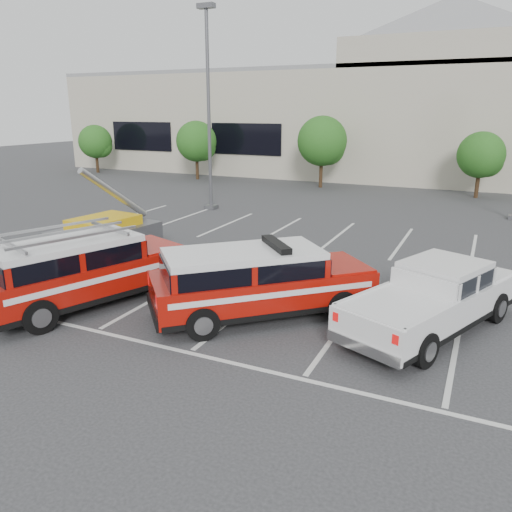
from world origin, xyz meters
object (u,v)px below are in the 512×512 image
(white_pickup, at_px, (432,305))
(tree_mid_left, at_px, (323,143))
(fire_chief_suv, at_px, (259,287))
(tree_mid_right, at_px, (482,157))
(ladder_suv, at_px, (83,274))
(tree_far_left, at_px, (97,143))
(utility_rig, at_px, (101,239))
(convention_building, at_px, (423,116))
(tree_left, at_px, (198,143))
(light_pole_left, at_px, (209,110))

(white_pickup, bearing_deg, tree_mid_left, 137.36)
(tree_mid_left, distance_m, fire_chief_suv, 23.08)
(tree_mid_right, height_order, ladder_suv, tree_mid_right)
(tree_far_left, relative_size, utility_rig, 0.98)
(tree_far_left, distance_m, tree_mid_left, 20.01)
(convention_building, relative_size, ladder_suv, 10.09)
(convention_building, relative_size, tree_left, 13.58)
(convention_building, xyz_separation_m, tree_far_left, (-25.09, -9.82, -2.22))
(tree_mid_right, xyz_separation_m, fire_chief_suv, (-4.57, -22.32, -1.69))
(convention_building, distance_m, fire_chief_suv, 32.37)
(light_pole_left, distance_m, utility_rig, 10.76)
(tree_left, bearing_deg, tree_mid_right, -0.00)
(tree_mid_right, distance_m, white_pickup, 21.39)
(tree_left, bearing_deg, convention_building, 33.05)
(tree_mid_left, relative_size, fire_chief_suv, 0.87)
(tree_left, bearing_deg, white_pickup, -47.33)
(light_pole_left, bearing_deg, fire_chief_suv, -55.22)
(tree_mid_left, height_order, ladder_suv, tree_mid_left)
(tree_mid_left, xyz_separation_m, light_pole_left, (-3.09, -10.05, 2.14))
(tree_mid_left, bearing_deg, tree_mid_right, -0.00)
(convention_building, distance_m, tree_mid_left, 11.19)
(convention_building, xyz_separation_m, tree_mid_left, (-5.09, -9.82, -1.68))
(tree_mid_left, relative_size, tree_mid_right, 1.21)
(fire_chief_suv, distance_m, utility_rig, 7.96)
(tree_mid_right, height_order, utility_rig, tree_mid_right)
(fire_chief_suv, xyz_separation_m, ladder_suv, (-4.74, -1.31, 0.06))
(tree_mid_right, bearing_deg, convention_building, 116.57)
(tree_far_left, xyz_separation_m, utility_rig, (17.89, -19.77, -1.83))
(tree_mid_right, height_order, white_pickup, tree_mid_right)
(utility_rig, bearing_deg, white_pickup, 0.01)
(ladder_suv, bearing_deg, fire_chief_suv, 36.09)
(tree_left, bearing_deg, fire_chief_suv, -55.34)
(tree_far_left, relative_size, tree_left, 0.90)
(convention_building, distance_m, tree_far_left, 27.03)
(white_pickup, bearing_deg, tree_left, 155.68)
(tree_mid_right, distance_m, fire_chief_suv, 22.84)
(convention_building, distance_m, ladder_suv, 33.95)
(tree_left, bearing_deg, light_pole_left, -55.48)
(tree_left, height_order, tree_mid_right, tree_left)
(convention_building, height_order, tree_mid_right, convention_building)
(fire_chief_suv, xyz_separation_m, utility_rig, (-7.54, 2.55, -0.15))
(white_pickup, relative_size, ladder_suv, 0.97)
(fire_chief_suv, height_order, ladder_suv, ladder_suv)
(tree_mid_left, bearing_deg, convention_building, 62.60)
(tree_mid_left, bearing_deg, utility_rig, -96.09)
(tree_left, bearing_deg, tree_far_left, -180.00)
(tree_mid_right, xyz_separation_m, utility_rig, (-12.11, -19.77, -1.83))
(tree_far_left, distance_m, light_pole_left, 19.85)
(tree_left, distance_m, tree_mid_left, 10.00)
(tree_mid_right, bearing_deg, ladder_suv, -111.50)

